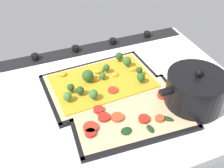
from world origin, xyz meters
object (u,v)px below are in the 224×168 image
object	(u,v)px
broccoli_pizza	(102,81)
cooking_pot	(195,91)
baking_tray_front	(103,84)
veggie_pizza_back	(127,111)
baking_tray_back	(128,112)

from	to	relation	value
broccoli_pizza	cooking_pot	bearing A→B (deg)	139.55
baking_tray_front	veggie_pizza_back	size ratio (longest dim) A/B	1.15
broccoli_pizza	veggie_pizza_back	size ratio (longest dim) A/B	1.07
baking_tray_front	veggie_pizza_back	bearing A→B (deg)	98.28
broccoli_pizza	baking_tray_front	bearing A→B (deg)	93.29
veggie_pizza_back	cooking_pot	world-z (taller)	cooking_pot
baking_tray_front	baking_tray_back	distance (cm)	15.84
veggie_pizza_back	cooking_pot	xyz separation A→B (cm)	(-20.63, 3.67, 4.72)
baking_tray_back	veggie_pizza_back	world-z (taller)	veggie_pizza_back
baking_tray_front	cooking_pot	size ratio (longest dim) A/B	1.61
baking_tray_front	broccoli_pizza	bearing A→B (deg)	-86.71
baking_tray_back	veggie_pizza_back	distance (cm)	0.88
baking_tray_back	cooking_pot	xyz separation A→B (cm)	(-20.17, 3.88, 5.43)
baking_tray_front	baking_tray_back	xyz separation A→B (cm)	(-2.76, 15.60, 0.00)
broccoli_pizza	baking_tray_back	xyz separation A→B (cm)	(-2.77, 15.67, -1.40)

